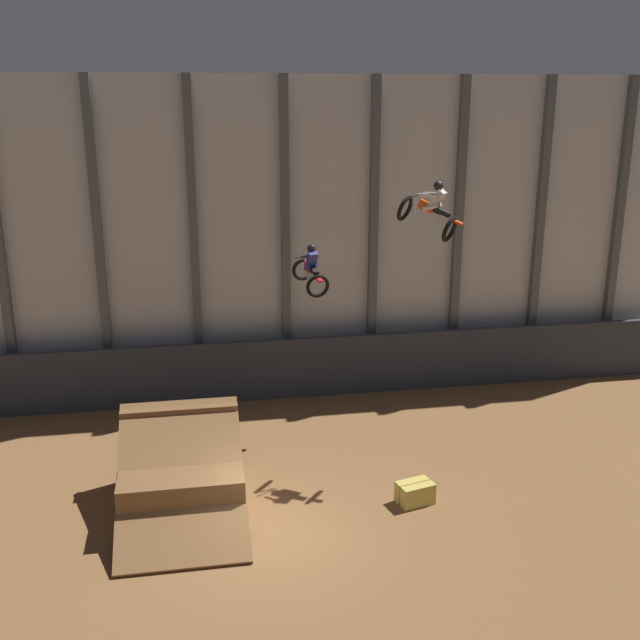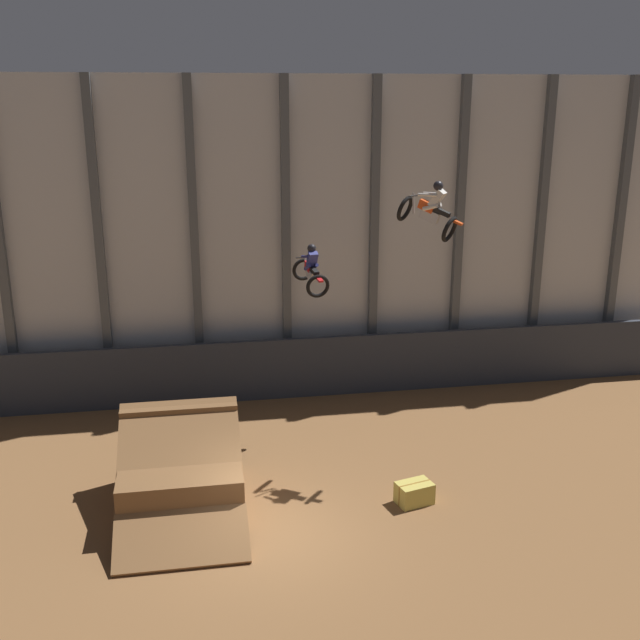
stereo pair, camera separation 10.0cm
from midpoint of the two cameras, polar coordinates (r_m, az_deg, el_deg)
ground_plane at (r=18.62m, az=-3.36°, el=-16.13°), size 60.00×60.00×0.00m
arena_back_wall at (r=25.35m, az=-5.97°, el=5.97°), size 32.00×0.40×10.76m
lower_barrier at (r=25.71m, az=-5.54°, el=-3.88°), size 31.36×0.20×2.12m
dirt_ramp at (r=19.88m, az=-10.38°, el=-11.42°), size 3.08×4.50×2.36m
rider_bike_left_air at (r=22.73m, az=-0.57°, el=3.77°), size 0.98×1.86×1.55m
rider_bike_right_air at (r=20.41m, az=8.54°, el=8.20°), size 1.73×1.65×1.65m
traffic_cone_near_ramp at (r=23.34m, az=-13.82°, el=-8.63°), size 0.36×0.36×0.58m
hay_bale_trackside at (r=19.91m, az=7.35°, el=-12.94°), size 1.02×0.81×0.57m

